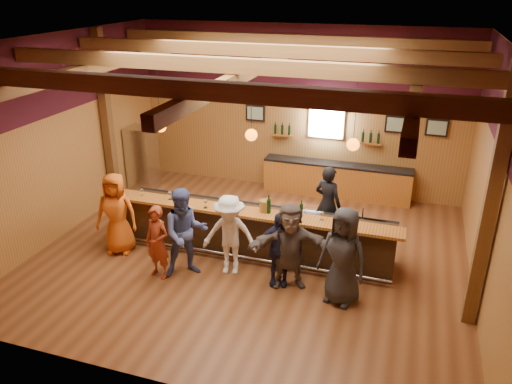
{
  "coord_description": "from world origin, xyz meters",
  "views": [
    {
      "loc": [
        3.02,
        -9.0,
        5.55
      ],
      "look_at": [
        0.0,
        0.3,
        1.35
      ],
      "focal_mm": 35.0,
      "sensor_mm": 36.0,
      "label": 1
    }
  ],
  "objects_px": {
    "customer_redvest": "(158,242)",
    "customer_brown": "(290,246)",
    "bottle_a": "(269,206)",
    "ice_bucket": "(265,206)",
    "bar_counter": "(255,230)",
    "customer_denim": "(186,233)",
    "customer_white": "(230,235)",
    "customer_orange": "(117,214)",
    "customer_dark": "(343,256)",
    "bartender": "(328,204)",
    "back_bar_cabinet": "(336,180)",
    "customer_navy": "(278,249)",
    "stainless_fridge": "(143,158)"
  },
  "relations": [
    {
      "from": "stainless_fridge",
      "to": "bartender",
      "type": "distance_m",
      "value": 5.69
    },
    {
      "from": "bar_counter",
      "to": "customer_dark",
      "type": "xyz_separation_m",
      "value": [
        2.09,
        -1.26,
        0.42
      ]
    },
    {
      "from": "customer_orange",
      "to": "customer_redvest",
      "type": "xyz_separation_m",
      "value": [
        1.31,
        -0.63,
        -0.15
      ]
    },
    {
      "from": "customer_dark",
      "to": "bottle_a",
      "type": "relative_size",
      "value": 4.81
    },
    {
      "from": "bartender",
      "to": "bottle_a",
      "type": "relative_size",
      "value": 4.55
    },
    {
      "from": "bottle_a",
      "to": "ice_bucket",
      "type": "bearing_deg",
      "value": 152.59
    },
    {
      "from": "back_bar_cabinet",
      "to": "customer_orange",
      "type": "bearing_deg",
      "value": -131.75
    },
    {
      "from": "customer_orange",
      "to": "bottle_a",
      "type": "bearing_deg",
      "value": -1.38
    },
    {
      "from": "customer_orange",
      "to": "ice_bucket",
      "type": "distance_m",
      "value": 3.2
    },
    {
      "from": "customer_denim",
      "to": "customer_dark",
      "type": "distance_m",
      "value": 3.1
    },
    {
      "from": "customer_brown",
      "to": "ice_bucket",
      "type": "distance_m",
      "value": 1.18
    },
    {
      "from": "bartender",
      "to": "customer_redvest",
      "type": "bearing_deg",
      "value": 62.43
    },
    {
      "from": "customer_denim",
      "to": "customer_dark",
      "type": "height_order",
      "value": "customer_dark"
    },
    {
      "from": "customer_denim",
      "to": "customer_redvest",
      "type": "bearing_deg",
      "value": 174.1
    },
    {
      "from": "customer_redvest",
      "to": "customer_dark",
      "type": "xyz_separation_m",
      "value": [
        3.6,
        0.28,
        0.18
      ]
    },
    {
      "from": "bar_counter",
      "to": "bartender",
      "type": "distance_m",
      "value": 1.77
    },
    {
      "from": "back_bar_cabinet",
      "to": "bartender",
      "type": "height_order",
      "value": "bartender"
    },
    {
      "from": "customer_redvest",
      "to": "customer_navy",
      "type": "xyz_separation_m",
      "value": [
        2.34,
        0.47,
        0.01
      ]
    },
    {
      "from": "customer_denim",
      "to": "bottle_a",
      "type": "relative_size",
      "value": 4.75
    },
    {
      "from": "bar_counter",
      "to": "back_bar_cabinet",
      "type": "distance_m",
      "value": 3.76
    },
    {
      "from": "bottle_a",
      "to": "bar_counter",
      "type": "bearing_deg",
      "value": 145.74
    },
    {
      "from": "customer_navy",
      "to": "customer_brown",
      "type": "bearing_deg",
      "value": -6.87
    },
    {
      "from": "bartender",
      "to": "ice_bucket",
      "type": "distance_m",
      "value": 1.69
    },
    {
      "from": "back_bar_cabinet",
      "to": "customer_brown",
      "type": "height_order",
      "value": "customer_brown"
    },
    {
      "from": "customer_dark",
      "to": "bottle_a",
      "type": "distance_m",
      "value": 1.99
    },
    {
      "from": "customer_orange",
      "to": "customer_redvest",
      "type": "bearing_deg",
      "value": -38.42
    },
    {
      "from": "stainless_fridge",
      "to": "customer_dark",
      "type": "xyz_separation_m",
      "value": [
        6.21,
        -3.71,
        0.04
      ]
    },
    {
      "from": "customer_redvest",
      "to": "customer_brown",
      "type": "bearing_deg",
      "value": 24.29
    },
    {
      "from": "stainless_fridge",
      "to": "bottle_a",
      "type": "relative_size",
      "value": 4.59
    },
    {
      "from": "back_bar_cabinet",
      "to": "customer_redvest",
      "type": "height_order",
      "value": "customer_redvest"
    },
    {
      "from": "customer_white",
      "to": "bartender",
      "type": "relative_size",
      "value": 0.95
    },
    {
      "from": "customer_denim",
      "to": "customer_white",
      "type": "distance_m",
      "value": 0.87
    },
    {
      "from": "bar_counter",
      "to": "customer_redvest",
      "type": "xyz_separation_m",
      "value": [
        -1.51,
        -1.54,
        0.24
      ]
    },
    {
      "from": "bartender",
      "to": "back_bar_cabinet",
      "type": "bearing_deg",
      "value": -64.4
    },
    {
      "from": "customer_navy",
      "to": "bartender",
      "type": "relative_size",
      "value": 0.86
    },
    {
      "from": "stainless_fridge",
      "to": "customer_navy",
      "type": "distance_m",
      "value": 6.08
    },
    {
      "from": "customer_orange",
      "to": "ice_bucket",
      "type": "bearing_deg",
      "value": -0.13
    },
    {
      "from": "bar_counter",
      "to": "customer_dark",
      "type": "relative_size",
      "value": 3.34
    },
    {
      "from": "customer_redvest",
      "to": "customer_dark",
      "type": "distance_m",
      "value": 3.62
    },
    {
      "from": "customer_denim",
      "to": "bottle_a",
      "type": "height_order",
      "value": "customer_denim"
    },
    {
      "from": "customer_navy",
      "to": "bar_counter",
      "type": "bearing_deg",
      "value": 116.44
    },
    {
      "from": "bottle_a",
      "to": "customer_redvest",
      "type": "bearing_deg",
      "value": -146.25
    },
    {
      "from": "customer_navy",
      "to": "customer_brown",
      "type": "height_order",
      "value": "customer_brown"
    },
    {
      "from": "customer_navy",
      "to": "bottle_a",
      "type": "bearing_deg",
      "value": 107.3
    },
    {
      "from": "bottle_a",
      "to": "customer_denim",
      "type": "bearing_deg",
      "value": -143.81
    },
    {
      "from": "bar_counter",
      "to": "ice_bucket",
      "type": "xyz_separation_m",
      "value": [
        0.29,
        -0.22,
        0.71
      ]
    },
    {
      "from": "stainless_fridge",
      "to": "customer_navy",
      "type": "xyz_separation_m",
      "value": [
        4.95,
        -3.52,
        -0.13
      ]
    },
    {
      "from": "customer_orange",
      "to": "customer_dark",
      "type": "height_order",
      "value": "customer_dark"
    },
    {
      "from": "stainless_fridge",
      "to": "customer_white",
      "type": "bearing_deg",
      "value": -41.18
    },
    {
      "from": "customer_brown",
      "to": "customer_denim",
      "type": "bearing_deg",
      "value": 167.68
    }
  ]
}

